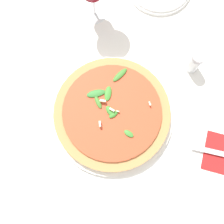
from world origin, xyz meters
TOP-DOWN VIEW (x-y plane):
  - ground_plane at (0.00, 0.00)m, footprint 6.00×6.00m
  - pizza_arugula_main at (0.02, -0.03)m, footprint 0.30×0.30m
  - shaker_pepper at (0.21, 0.12)m, footprint 0.03×0.03m

SIDE VIEW (x-z plane):
  - ground_plane at x=0.00m, z-range 0.00..0.00m
  - pizza_arugula_main at x=0.02m, z-range -0.01..0.04m
  - shaker_pepper at x=0.21m, z-range 0.00..0.07m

